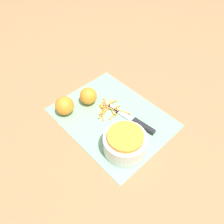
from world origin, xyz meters
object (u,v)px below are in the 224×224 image
at_px(bowl_speckled, 125,142).
at_px(orange_right, 88,96).
at_px(knife, 138,123).
at_px(orange_left, 65,106).

bearing_deg(bowl_speckled, orange_right, -11.65).
xyz_separation_m(knife, orange_left, (0.25, 0.18, 0.03)).
relative_size(bowl_speckled, orange_right, 2.11).
distance_m(knife, orange_right, 0.24).
bearing_deg(orange_right, orange_left, 78.75).
xyz_separation_m(orange_left, orange_right, (-0.02, -0.11, -0.00)).
bearing_deg(knife, bowl_speckled, 104.77).
relative_size(knife, orange_left, 3.20).
bearing_deg(orange_right, knife, -163.97).
bearing_deg(orange_left, bowl_speckled, -170.17).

